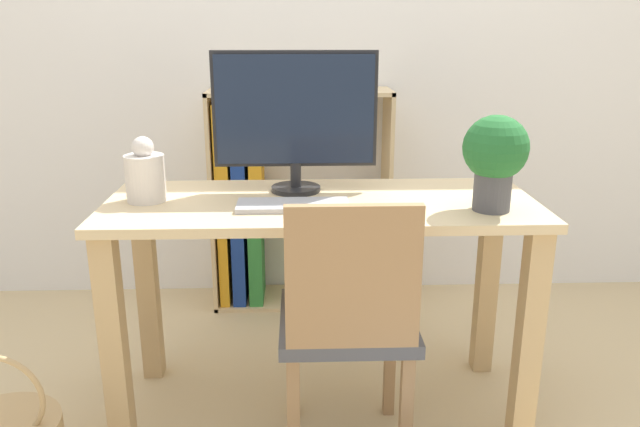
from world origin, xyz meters
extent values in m
plane|color=#CCB284|center=(0.00, 0.00, 0.00)|extent=(10.00, 10.00, 0.00)
cube|color=white|center=(0.00, 1.05, 1.30)|extent=(8.00, 0.05, 2.60)
cube|color=#D8BC8C|center=(0.00, 0.00, 0.74)|extent=(1.38, 0.55, 0.03)
cube|color=tan|center=(-0.63, -0.22, 0.36)|extent=(0.07, 0.07, 0.72)
cube|color=tan|center=(0.63, -0.22, 0.36)|extent=(0.07, 0.07, 0.72)
cube|color=tan|center=(-0.63, 0.22, 0.36)|extent=(0.07, 0.07, 0.72)
cube|color=tan|center=(0.63, 0.22, 0.36)|extent=(0.07, 0.07, 0.72)
cylinder|color=#232326|center=(-0.08, 0.12, 0.76)|extent=(0.17, 0.17, 0.02)
cylinder|color=#232326|center=(-0.08, 0.12, 0.81)|extent=(0.04, 0.04, 0.08)
cube|color=#232326|center=(-0.08, 0.12, 1.03)|extent=(0.54, 0.02, 0.38)
cube|color=#192338|center=(-0.08, 0.12, 1.03)|extent=(0.51, 0.03, 0.35)
cube|color=#B2B2B7|center=(-0.09, -0.08, 0.76)|extent=(0.34, 0.13, 0.02)
cylinder|color=silver|center=(-0.56, 0.01, 0.83)|extent=(0.12, 0.12, 0.15)
sphere|color=silver|center=(-0.56, 0.01, 0.93)|extent=(0.07, 0.07, 0.07)
cylinder|color=#4C4C51|center=(0.51, -0.13, 0.81)|extent=(0.11, 0.11, 0.11)
sphere|color=#23662D|center=(0.51, -0.13, 0.95)|extent=(0.19, 0.19, 0.19)
cube|color=#4C4C51|center=(0.07, -0.22, 0.44)|extent=(0.40, 0.40, 0.04)
cube|color=#9E754C|center=(0.07, -0.41, 0.66)|extent=(0.36, 0.03, 0.40)
cube|color=#9E754C|center=(-0.09, -0.38, 0.21)|extent=(0.04, 0.04, 0.42)
cube|color=#9E754C|center=(0.23, -0.38, 0.21)|extent=(0.04, 0.04, 0.42)
cube|color=#9E754C|center=(-0.09, -0.06, 0.21)|extent=(0.04, 0.04, 0.42)
cube|color=#9E754C|center=(0.23, -0.06, 0.21)|extent=(0.04, 0.04, 0.42)
cube|color=#D8BC8C|center=(-0.46, 0.88, 0.51)|extent=(0.02, 0.28, 1.01)
cube|color=#D8BC8C|center=(0.34, 0.88, 0.51)|extent=(0.02, 0.28, 1.01)
cube|color=#D8BC8C|center=(-0.06, 0.88, 0.01)|extent=(0.82, 0.28, 0.02)
cube|color=#D8BC8C|center=(-0.06, 0.88, 1.00)|extent=(0.82, 0.28, 0.02)
cube|color=#D8BC8C|center=(-0.06, 0.88, 0.51)|extent=(0.78, 0.28, 0.02)
cube|color=orange|center=(-0.42, 0.88, 0.22)|extent=(0.04, 0.24, 0.40)
cube|color=navy|center=(-0.35, 0.88, 0.24)|extent=(0.06, 0.24, 0.43)
cube|color=#2D7F38|center=(-0.28, 0.88, 0.23)|extent=(0.06, 0.24, 0.42)
cube|color=orange|center=(-0.41, 0.88, 0.74)|extent=(0.06, 0.24, 0.45)
cube|color=navy|center=(-0.34, 0.88, 0.71)|extent=(0.06, 0.24, 0.39)
cube|color=orange|center=(-0.26, 0.88, 0.67)|extent=(0.06, 0.24, 0.30)
camera|label=1|loc=(-0.07, -1.92, 1.30)|focal=35.00mm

